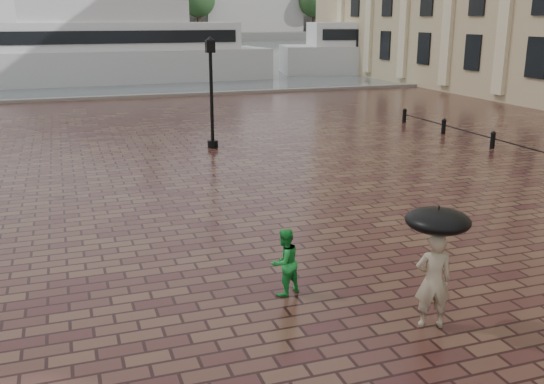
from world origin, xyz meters
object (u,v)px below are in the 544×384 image
(street_lamps, at_px, (3,96))
(ferry_near, at_px, (105,49))
(ferry_far, at_px, (420,44))
(adult_pedestrian, at_px, (433,280))
(child_pedestrian, at_px, (284,262))

(street_lamps, height_order, ferry_near, ferry_near)
(ferry_near, height_order, ferry_far, ferry_near)
(adult_pedestrian, relative_size, child_pedestrian, 1.29)
(street_lamps, xyz_separation_m, child_pedestrian, (5.97, -15.56, -1.65))
(ferry_near, xyz_separation_m, ferry_far, (30.63, 0.02, -0.02))
(street_lamps, distance_m, adult_pedestrian, 19.37)
(child_pedestrian, relative_size, ferry_near, 0.05)
(street_lamps, height_order, adult_pedestrian, street_lamps)
(ferry_far, bearing_deg, street_lamps, -129.76)
(adult_pedestrian, bearing_deg, ferry_far, -102.53)
(street_lamps, relative_size, child_pedestrian, 11.49)
(street_lamps, relative_size, adult_pedestrian, 8.93)
(ferry_far, bearing_deg, adult_pedestrian, -109.45)
(adult_pedestrian, bearing_deg, child_pedestrian, -26.31)
(street_lamps, bearing_deg, ferry_near, 77.97)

